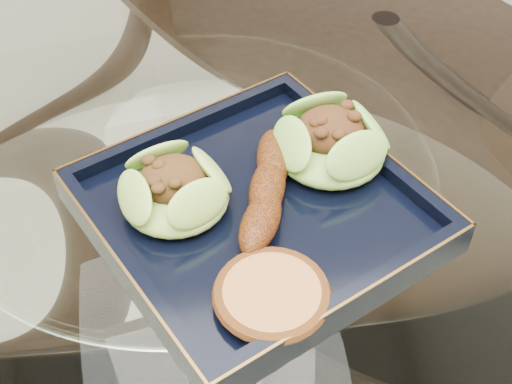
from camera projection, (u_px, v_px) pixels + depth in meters
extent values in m
cylinder|color=white|center=(201.00, 207.00, 0.68)|extent=(1.10, 1.10, 0.01)
torus|color=black|center=(201.00, 207.00, 0.68)|extent=(1.13, 1.13, 0.02)
cylinder|color=black|center=(355.00, 221.00, 1.18)|extent=(0.04, 0.04, 0.75)
cylinder|color=black|center=(8.00, 275.00, 1.10)|extent=(0.04, 0.04, 0.75)
cube|color=black|center=(296.00, 133.00, 1.25)|extent=(0.51, 0.51, 0.04)
cylinder|color=black|center=(274.00, 316.00, 1.25)|extent=(0.03, 0.03, 0.41)
cylinder|color=black|center=(410.00, 234.00, 1.38)|extent=(0.03, 0.03, 0.41)
cylinder|color=black|center=(177.00, 206.00, 1.44)|extent=(0.03, 0.03, 0.41)
cylinder|color=black|center=(305.00, 143.00, 1.57)|extent=(0.03, 0.03, 0.41)
cube|color=black|center=(256.00, 215.00, 0.65)|extent=(0.35, 0.35, 0.02)
ellipsoid|color=olive|center=(175.00, 192.00, 0.63)|extent=(0.10, 0.10, 0.03)
ellipsoid|color=#4E8B28|center=(330.00, 144.00, 0.67)|extent=(0.13, 0.13, 0.04)
ellipsoid|color=#672C0A|center=(267.00, 189.00, 0.64)|extent=(0.08, 0.15, 0.03)
cylinder|color=#C37941|center=(272.00, 296.00, 0.56)|extent=(0.09, 0.09, 0.02)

